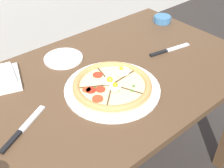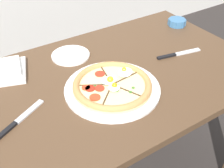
{
  "view_description": "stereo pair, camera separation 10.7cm",
  "coord_description": "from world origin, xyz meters",
  "px_view_note": "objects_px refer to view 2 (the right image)",
  "views": [
    {
      "loc": [
        -0.55,
        -0.74,
        1.44
      ],
      "look_at": [
        -0.0,
        -0.08,
        0.79
      ],
      "focal_mm": 45.0,
      "sensor_mm": 36.0,
      "label": 1
    },
    {
      "loc": [
        -0.46,
        -0.8,
        1.44
      ],
      "look_at": [
        -0.0,
        -0.08,
        0.79
      ],
      "focal_mm": 45.0,
      "sensor_mm": 36.0,
      "label": 2
    }
  ],
  "objects_px": {
    "ramekin_bowl": "(177,22)",
    "knife_main": "(19,120)",
    "knife_spare": "(178,54)",
    "pizza": "(112,86)",
    "side_saucer": "(71,55)",
    "dining_table": "(102,99)"
  },
  "relations": [
    {
      "from": "side_saucer",
      "to": "dining_table",
      "type": "bearing_deg",
      "value": -83.49
    },
    {
      "from": "ramekin_bowl",
      "to": "knife_main",
      "type": "bearing_deg",
      "value": -165.08
    },
    {
      "from": "pizza",
      "to": "knife_main",
      "type": "xyz_separation_m",
      "value": [
        -0.36,
        0.03,
        -0.01
      ]
    },
    {
      "from": "ramekin_bowl",
      "to": "side_saucer",
      "type": "distance_m",
      "value": 0.63
    },
    {
      "from": "dining_table",
      "to": "pizza",
      "type": "relative_size",
      "value": 3.73
    },
    {
      "from": "pizza",
      "to": "ramekin_bowl",
      "type": "bearing_deg",
      "value": 25.3
    },
    {
      "from": "knife_main",
      "to": "side_saucer",
      "type": "distance_m",
      "value": 0.44
    },
    {
      "from": "ramekin_bowl",
      "to": "knife_spare",
      "type": "xyz_separation_m",
      "value": [
        -0.21,
        -0.23,
        -0.02
      ]
    },
    {
      "from": "dining_table",
      "to": "ramekin_bowl",
      "type": "relative_size",
      "value": 14.13
    },
    {
      "from": "knife_main",
      "to": "knife_spare",
      "type": "relative_size",
      "value": 0.93
    },
    {
      "from": "knife_main",
      "to": "ramekin_bowl",
      "type": "bearing_deg",
      "value": -12.91
    },
    {
      "from": "ramekin_bowl",
      "to": "knife_spare",
      "type": "bearing_deg",
      "value": -131.74
    },
    {
      "from": "knife_spare",
      "to": "side_saucer",
      "type": "xyz_separation_m",
      "value": [
        -0.43,
        0.26,
        0.0
      ]
    },
    {
      "from": "knife_main",
      "to": "side_saucer",
      "type": "relative_size",
      "value": 1.19
    },
    {
      "from": "knife_main",
      "to": "knife_spare",
      "type": "bearing_deg",
      "value": -25.97
    },
    {
      "from": "ramekin_bowl",
      "to": "pizza",
      "type": "bearing_deg",
      "value": -154.7
    },
    {
      "from": "pizza",
      "to": "knife_spare",
      "type": "distance_m",
      "value": 0.4
    },
    {
      "from": "dining_table",
      "to": "pizza",
      "type": "bearing_deg",
      "value": -90.62
    },
    {
      "from": "knife_main",
      "to": "side_saucer",
      "type": "xyz_separation_m",
      "value": [
        0.33,
        0.28,
        0.0
      ]
    },
    {
      "from": "pizza",
      "to": "knife_main",
      "type": "distance_m",
      "value": 0.36
    },
    {
      "from": "knife_spare",
      "to": "ramekin_bowl",
      "type": "bearing_deg",
      "value": 59.36
    },
    {
      "from": "knife_main",
      "to": "pizza",
      "type": "bearing_deg",
      "value": -32.63
    }
  ]
}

